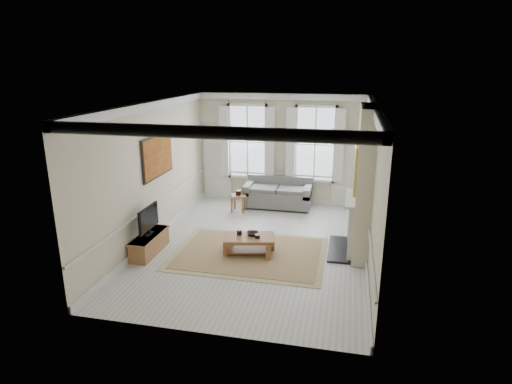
% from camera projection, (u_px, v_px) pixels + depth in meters
% --- Properties ---
extents(floor, '(7.20, 7.20, 0.00)m').
position_uv_depth(floor, '(256.00, 246.00, 10.36)').
color(floor, '#B7B5AD').
rests_on(floor, ground).
extents(ceiling, '(7.20, 7.20, 0.00)m').
position_uv_depth(ceiling, '(256.00, 104.00, 9.38)').
color(ceiling, white).
rests_on(ceiling, back_wall).
extents(back_wall, '(5.20, 0.00, 5.20)m').
position_uv_depth(back_wall, '(281.00, 149.00, 13.24)').
color(back_wall, beige).
rests_on(back_wall, floor).
extents(left_wall, '(0.00, 7.20, 7.20)m').
position_uv_depth(left_wall, '(152.00, 172.00, 10.40)').
color(left_wall, beige).
rests_on(left_wall, floor).
extents(right_wall, '(0.00, 7.20, 7.20)m').
position_uv_depth(right_wall, '(372.00, 185.00, 9.34)').
color(right_wall, beige).
rests_on(right_wall, floor).
extents(window_left, '(1.26, 0.20, 2.20)m').
position_uv_depth(window_left, '(248.00, 142.00, 13.35)').
color(window_left, '#B2BCC6').
rests_on(window_left, back_wall).
extents(window_right, '(1.26, 0.20, 2.20)m').
position_uv_depth(window_right, '(315.00, 144.00, 12.92)').
color(window_right, '#B2BCC6').
rests_on(window_right, back_wall).
extents(door_left, '(0.90, 0.08, 2.30)m').
position_uv_depth(door_left, '(218.00, 164.00, 13.78)').
color(door_left, silver).
rests_on(door_left, floor).
extents(door_right, '(0.90, 0.08, 2.30)m').
position_uv_depth(door_right, '(347.00, 170.00, 12.94)').
color(door_right, silver).
rests_on(door_right, floor).
extents(painting, '(0.05, 1.66, 1.06)m').
position_uv_depth(painting, '(158.00, 156.00, 10.58)').
color(painting, '#9F6C1B').
rests_on(painting, left_wall).
extents(chimney_breast, '(0.35, 1.70, 3.38)m').
position_uv_depth(chimney_breast, '(364.00, 182.00, 9.56)').
color(chimney_breast, beige).
rests_on(chimney_breast, floor).
extents(hearth, '(0.55, 1.50, 0.05)m').
position_uv_depth(hearth, '(340.00, 249.00, 10.13)').
color(hearth, black).
rests_on(hearth, floor).
extents(fireplace, '(0.21, 1.45, 1.33)m').
position_uv_depth(fireplace, '(351.00, 222.00, 9.89)').
color(fireplace, silver).
rests_on(fireplace, floor).
extents(mirror, '(0.06, 1.26, 1.06)m').
position_uv_depth(mirror, '(355.00, 166.00, 9.51)').
color(mirror, gold).
rests_on(mirror, chimney_breast).
extents(sofa, '(2.02, 0.98, 0.90)m').
position_uv_depth(sofa, '(278.00, 195.00, 13.16)').
color(sofa, '#595957').
rests_on(sofa, floor).
extents(side_table, '(0.54, 0.54, 0.51)m').
position_uv_depth(side_table, '(239.00, 198.00, 12.70)').
color(side_table, brown).
rests_on(side_table, floor).
extents(rug, '(3.50, 2.60, 0.02)m').
position_uv_depth(rug, '(249.00, 253.00, 9.94)').
color(rug, '#A08152').
rests_on(rug, floor).
extents(coffee_table, '(1.26, 0.89, 0.43)m').
position_uv_depth(coffee_table, '(249.00, 240.00, 9.85)').
color(coffee_table, brown).
rests_on(coffee_table, rug).
extents(ceramic_pot_a, '(0.12, 0.12, 0.12)m').
position_uv_depth(ceramic_pot_a, '(239.00, 232.00, 9.90)').
color(ceramic_pot_a, black).
rests_on(ceramic_pot_a, coffee_table).
extents(ceramic_pot_b, '(0.12, 0.12, 0.09)m').
position_uv_depth(ceramic_pot_b, '(257.00, 236.00, 9.72)').
color(ceramic_pot_b, black).
rests_on(ceramic_pot_b, coffee_table).
extents(bowl, '(0.33, 0.33, 0.07)m').
position_uv_depth(bowl, '(252.00, 234.00, 9.90)').
color(bowl, black).
rests_on(bowl, coffee_table).
extents(tv_stand, '(0.41, 1.29, 0.46)m').
position_uv_depth(tv_stand, '(150.00, 244.00, 9.92)').
color(tv_stand, brown).
rests_on(tv_stand, floor).
extents(tv, '(0.08, 0.90, 0.68)m').
position_uv_depth(tv, '(149.00, 219.00, 9.74)').
color(tv, black).
rests_on(tv, tv_stand).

